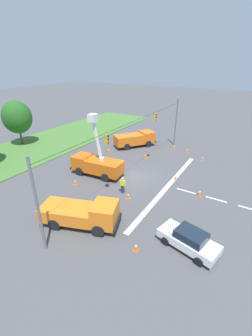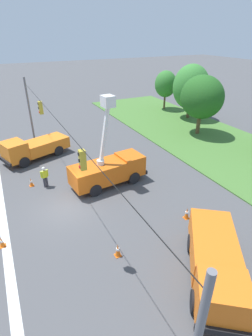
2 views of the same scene
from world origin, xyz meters
TOP-DOWN VIEW (x-y plane):
  - ground_plane at (0.00, 0.00)m, footprint 200.00×200.00m
  - grass_verge at (0.00, 18.00)m, footprint 56.00×12.00m
  - signal_gantry at (-0.02, -0.00)m, footprint 26.20×0.33m
  - tree_far_west at (-19.02, 20.95)m, footprint 3.40×3.27m
  - tree_west at (-13.55, 21.35)m, footprint 4.99×4.88m
  - tree_centre at (-7.82, 18.29)m, footprint 5.22×4.68m
  - utility_truck_bucket_lift at (-1.83, 4.02)m, footprint 2.82×6.38m
  - utility_truck_support_near at (9.10, 5.00)m, footprint 6.48×5.59m
  - utility_truck_support_far at (-9.57, -0.58)m, footprint 4.31×6.81m
  - road_worker at (-3.70, -0.71)m, footprint 0.33×0.63m
  - traffic_cone_foreground_right at (4.60, 6.91)m, footprint 0.36×0.36m
  - traffic_cone_mid_left at (-5.01, 4.58)m, footprint 0.36×0.36m
  - traffic_cone_near_bucket at (1.89, -4.35)m, footprint 0.36×0.36m
  - traffic_cone_lane_edge_b at (5.56, 1.39)m, footprint 0.36×0.36m
  - traffic_cone_centre_line at (-4.33, -1.74)m, footprint 0.36×0.36m

SIDE VIEW (x-z plane):
  - ground_plane at x=0.00m, z-range 0.00..0.00m
  - grass_verge at x=0.00m, z-range 0.00..0.10m
  - traffic_cone_near_bucket at x=1.89m, z-range -0.01..0.68m
  - traffic_cone_centre_line at x=-4.33m, z-range -0.01..0.70m
  - traffic_cone_mid_left at x=-5.01m, z-range -0.01..0.70m
  - traffic_cone_foreground_right at x=4.60m, z-range 0.00..0.81m
  - traffic_cone_lane_edge_b at x=5.56m, z-range 0.00..0.83m
  - road_worker at x=-3.70m, z-range 0.11..1.88m
  - utility_truck_support_far at x=-9.57m, z-range 0.03..2.25m
  - utility_truck_support_near at x=9.10m, z-range 0.13..2.32m
  - utility_truck_bucket_lift at x=-1.83m, z-range -2.18..4.99m
  - tree_far_west at x=-19.02m, z-range 0.97..6.87m
  - signal_gantry at x=-0.02m, z-range 0.65..7.85m
  - tree_west at x=-13.55m, z-range 0.68..8.04m
  - tree_centre at x=-7.82m, z-range 0.99..7.89m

